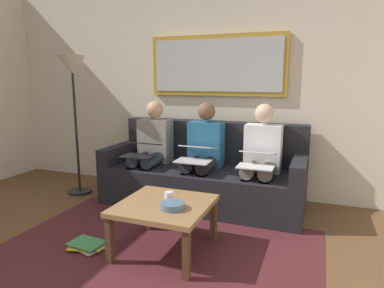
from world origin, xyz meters
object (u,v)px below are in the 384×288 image
(laptop_black, at_px, (141,149))
(person_right, at_px, (152,147))
(couch, at_px, (205,175))
(person_middle, at_px, (203,151))
(cup, at_px, (169,197))
(framed_mirror, at_px, (216,65))
(bowl, at_px, (173,206))
(person_left, at_px, (261,156))
(magazine_stack, at_px, (88,245))
(standing_lamp, at_px, (73,81))
(laptop_white, at_px, (257,159))
(laptop_silver, at_px, (196,153))
(coffee_table, at_px, (165,209))

(laptop_black, bearing_deg, person_right, -90.00)
(couch, height_order, person_middle, person_middle)
(cup, xyz_separation_m, laptop_black, (0.74, -0.88, 0.17))
(framed_mirror, relative_size, bowl, 8.65)
(person_left, height_order, person_middle, same)
(person_right, relative_size, magazine_stack, 3.44)
(bowl, xyz_separation_m, person_middle, (0.18, -1.23, 0.17))
(bowl, xyz_separation_m, standing_lamp, (1.73, -1.04, 0.93))
(laptop_white, distance_m, laptop_silver, 0.64)
(person_middle, height_order, laptop_silver, person_middle)
(person_right, bearing_deg, bowl, 123.53)
(laptop_silver, bearing_deg, magazine_stack, 62.96)
(couch, relative_size, magazine_stack, 6.63)
(laptop_white, distance_m, standing_lamp, 2.31)
(couch, height_order, bowl, couch)
(couch, distance_m, framed_mirror, 1.30)
(framed_mirror, xyz_separation_m, person_right, (0.64, 0.46, -0.94))
(laptop_black, relative_size, standing_lamp, 0.22)
(laptop_white, height_order, laptop_black, laptop_black)
(framed_mirror, bearing_deg, person_right, 35.52)
(coffee_table, relative_size, person_right, 0.62)
(standing_lamp, bearing_deg, laptop_white, 178.79)
(laptop_silver, bearing_deg, standing_lamp, -1.51)
(laptop_black, bearing_deg, standing_lamp, -2.78)
(couch, height_order, cup, couch)
(bowl, bearing_deg, cup, -53.65)
(laptop_white, bearing_deg, person_middle, -20.95)
(bowl, relative_size, laptop_white, 0.55)
(laptop_black, relative_size, magazine_stack, 1.08)
(coffee_table, distance_m, laptop_black, 1.18)
(couch, relative_size, standing_lamp, 1.33)
(laptop_white, bearing_deg, coffee_table, 57.68)
(coffee_table, bearing_deg, laptop_silver, -85.72)
(framed_mirror, relative_size, coffee_table, 2.31)
(laptop_white, bearing_deg, laptop_black, -0.09)
(person_left, bearing_deg, laptop_black, 10.75)
(coffee_table, xyz_separation_m, cup, (-0.03, -0.03, 0.10))
(coffee_table, relative_size, person_middle, 0.62)
(person_middle, height_order, laptop_black, person_middle)
(framed_mirror, bearing_deg, person_middle, 90.00)
(framed_mirror, relative_size, laptop_silver, 4.38)
(magazine_stack, distance_m, standing_lamp, 2.02)
(person_left, distance_m, person_right, 1.28)
(person_left, height_order, magazine_stack, person_left)
(laptop_white, relative_size, person_right, 0.30)
(framed_mirror, distance_m, laptop_white, 1.32)
(coffee_table, height_order, magazine_stack, coffee_table)
(laptop_white, bearing_deg, laptop_silver, -0.47)
(bowl, bearing_deg, couch, -82.21)
(laptop_white, bearing_deg, bowl, 65.00)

